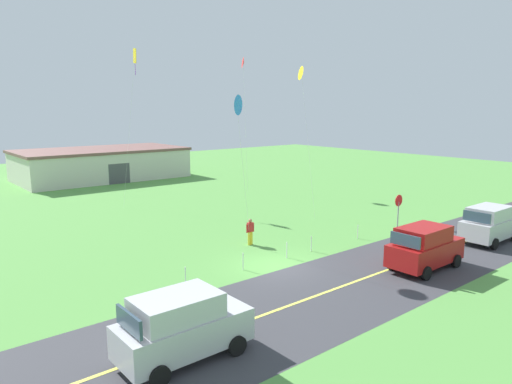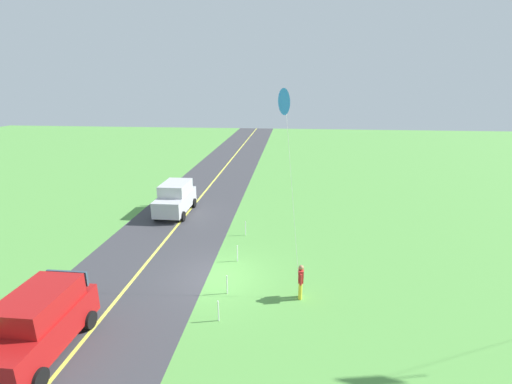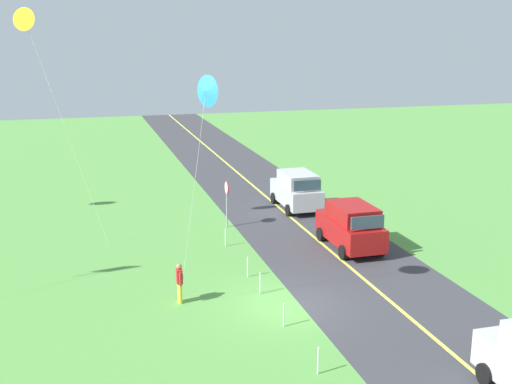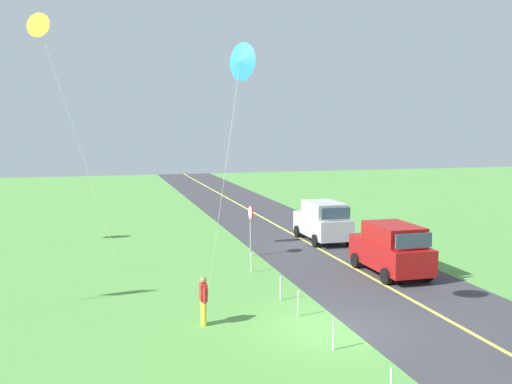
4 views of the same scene
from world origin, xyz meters
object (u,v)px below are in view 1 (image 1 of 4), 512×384
at_px(car_parked_west_near, 182,326).
at_px(kite_green_far, 243,63).
at_px(person_adult_near, 250,231).
at_px(car_parked_east_near, 490,224).
at_px(kite_red_low, 237,105).
at_px(car_suv_foreground, 425,247).
at_px(stop_sign, 398,206).
at_px(kite_yellow_high, 302,74).
at_px(warehouse_distant, 101,164).
at_px(kite_blue_mid, 135,59).

height_order(car_parked_west_near, kite_green_far, kite_green_far).
bearing_deg(person_adult_near, car_parked_east_near, -3.04).
relative_size(kite_red_low, kite_green_far, 0.67).
distance_m(car_suv_foreground, kite_red_low, 12.22).
height_order(stop_sign, person_adult_near, stop_sign).
relative_size(car_suv_foreground, person_adult_near, 2.75).
bearing_deg(stop_sign, person_adult_near, 156.37).
bearing_deg(stop_sign, car_suv_foreground, -135.64).
height_order(car_suv_foreground, car_parked_east_near, same).
xyz_separation_m(kite_yellow_high, warehouse_distant, (-5.90, 26.80, -9.00)).
bearing_deg(kite_blue_mid, person_adult_near, -93.24).
distance_m(person_adult_near, warehouse_distant, 32.47).
height_order(car_parked_west_near, kite_yellow_high, kite_yellow_high).
bearing_deg(kite_blue_mid, kite_red_low, -98.23).
xyz_separation_m(stop_sign, kite_green_far, (3.51, 20.85, 10.73)).
bearing_deg(car_parked_west_near, person_adult_near, 41.43).
height_order(car_parked_west_near, stop_sign, stop_sign).
xyz_separation_m(person_adult_near, kite_green_far, (12.73, 16.82, 11.67)).
distance_m(car_suv_foreground, kite_blue_mid, 28.02).
height_order(car_parked_east_near, kite_yellow_high, kite_yellow_high).
xyz_separation_m(car_parked_east_near, kite_red_low, (-13.27, 8.00, 7.10)).
relative_size(stop_sign, kite_green_far, 0.19).
relative_size(person_adult_near, kite_red_low, 0.18).
height_order(car_suv_foreground, car_parked_west_near, same).
bearing_deg(kite_yellow_high, stop_sign, -92.15).
bearing_deg(car_parked_west_near, kite_green_far, 48.48).
xyz_separation_m(kite_red_low, kite_blue_mid, (2.52, 17.43, 3.91)).
bearing_deg(warehouse_distant, stop_sign, -81.31).
xyz_separation_m(stop_sign, kite_yellow_high, (0.35, 9.47, 8.95)).
bearing_deg(stop_sign, kite_green_far, 80.44).
height_order(kite_red_low, warehouse_distant, kite_red_low).
bearing_deg(car_parked_east_near, warehouse_distant, 101.03).
relative_size(kite_red_low, warehouse_distant, 0.48).
bearing_deg(kite_red_low, car_parked_east_near, -31.09).
relative_size(car_parked_west_near, kite_red_low, 0.50).
distance_m(car_parked_east_near, person_adult_near, 14.67).
xyz_separation_m(car_suv_foreground, kite_blue_mid, (-3.20, 25.57, 11.01)).
height_order(stop_sign, kite_red_low, kite_red_low).
relative_size(car_parked_east_near, stop_sign, 1.72).
bearing_deg(kite_blue_mid, car_parked_east_near, -67.09).
xyz_separation_m(car_suv_foreground, kite_yellow_high, (5.43, 14.44, 9.60)).
relative_size(car_parked_east_near, kite_red_low, 0.50).
bearing_deg(kite_red_low, car_parked_west_near, -136.56).
bearing_deg(kite_yellow_high, car_suv_foreground, -110.61).
distance_m(stop_sign, person_adult_near, 10.10).
bearing_deg(person_adult_near, stop_sign, 10.51).
relative_size(car_parked_west_near, kite_yellow_high, 0.39).
relative_size(car_parked_east_near, kite_blue_mid, 0.34).
xyz_separation_m(car_parked_west_near, stop_sign, (19.12, 4.71, 0.65)).
bearing_deg(kite_blue_mid, stop_sign, -68.12).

